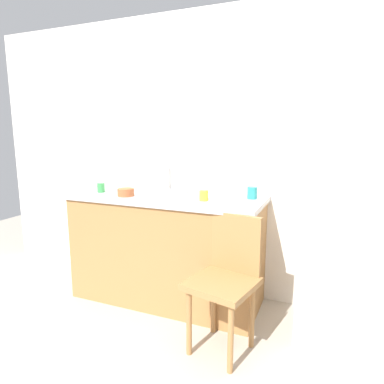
{
  "coord_description": "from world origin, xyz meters",
  "views": [
    {
      "loc": [
        0.86,
        -1.78,
        1.44
      ],
      "look_at": [
        -0.12,
        0.6,
        0.96
      ],
      "focal_mm": 31.42,
      "sensor_mm": 36.0,
      "label": 1
    }
  ],
  "objects_px": {
    "terracotta_bowl": "(126,192)",
    "cup_green": "(101,188)",
    "cup_teal": "(252,193)",
    "refrigerator": "(350,240)",
    "cup_white": "(183,195)",
    "chair": "(226,276)",
    "cup_yellow": "(204,195)"
  },
  "relations": [
    {
      "from": "refrigerator",
      "to": "terracotta_bowl",
      "type": "bearing_deg",
      "value": -174.35
    },
    {
      "from": "cup_teal",
      "to": "cup_green",
      "type": "height_order",
      "value": "cup_teal"
    },
    {
      "from": "cup_green",
      "to": "chair",
      "type": "bearing_deg",
      "value": -15.62
    },
    {
      "from": "chair",
      "to": "cup_green",
      "type": "relative_size",
      "value": 11.18
    },
    {
      "from": "cup_teal",
      "to": "chair",
      "type": "bearing_deg",
      "value": -93.16
    },
    {
      "from": "cup_teal",
      "to": "terracotta_bowl",
      "type": "bearing_deg",
      "value": -163.96
    },
    {
      "from": "terracotta_bowl",
      "to": "cup_white",
      "type": "xyz_separation_m",
      "value": [
        0.49,
        0.04,
        0.01
      ]
    },
    {
      "from": "refrigerator",
      "to": "chair",
      "type": "height_order",
      "value": "refrigerator"
    },
    {
      "from": "terracotta_bowl",
      "to": "cup_white",
      "type": "height_order",
      "value": "cup_white"
    },
    {
      "from": "terracotta_bowl",
      "to": "refrigerator",
      "type": "bearing_deg",
      "value": 5.65
    },
    {
      "from": "terracotta_bowl",
      "to": "cup_yellow",
      "type": "relative_size",
      "value": 1.69
    },
    {
      "from": "chair",
      "to": "cup_teal",
      "type": "height_order",
      "value": "cup_teal"
    },
    {
      "from": "terracotta_bowl",
      "to": "cup_teal",
      "type": "xyz_separation_m",
      "value": [
        0.97,
        0.28,
        0.02
      ]
    },
    {
      "from": "cup_yellow",
      "to": "cup_white",
      "type": "distance_m",
      "value": 0.16
    },
    {
      "from": "cup_white",
      "to": "cup_yellow",
      "type": "bearing_deg",
      "value": 8.87
    },
    {
      "from": "terracotta_bowl",
      "to": "cup_green",
      "type": "distance_m",
      "value": 0.3
    },
    {
      "from": "cup_white",
      "to": "cup_teal",
      "type": "bearing_deg",
      "value": 26.23
    },
    {
      "from": "chair",
      "to": "cup_white",
      "type": "bearing_deg",
      "value": 156.33
    },
    {
      "from": "refrigerator",
      "to": "cup_yellow",
      "type": "relative_size",
      "value": 17.62
    },
    {
      "from": "chair",
      "to": "cup_white",
      "type": "xyz_separation_m",
      "value": [
        -0.45,
        0.33,
        0.45
      ]
    },
    {
      "from": "chair",
      "to": "cup_white",
      "type": "height_order",
      "value": "cup_white"
    },
    {
      "from": "refrigerator",
      "to": "cup_yellow",
      "type": "xyz_separation_m",
      "value": [
        -1.03,
        -0.1,
        0.25
      ]
    },
    {
      "from": "chair",
      "to": "terracotta_bowl",
      "type": "xyz_separation_m",
      "value": [
        -0.94,
        0.28,
        0.44
      ]
    },
    {
      "from": "terracotta_bowl",
      "to": "cup_green",
      "type": "relative_size",
      "value": 1.69
    },
    {
      "from": "terracotta_bowl",
      "to": "cup_teal",
      "type": "relative_size",
      "value": 1.46
    },
    {
      "from": "terracotta_bowl",
      "to": "cup_green",
      "type": "xyz_separation_m",
      "value": [
        -0.29,
        0.06,
        0.01
      ]
    },
    {
      "from": "chair",
      "to": "cup_white",
      "type": "relative_size",
      "value": 11.29
    },
    {
      "from": "chair",
      "to": "cup_teal",
      "type": "distance_m",
      "value": 0.73
    },
    {
      "from": "refrigerator",
      "to": "cup_white",
      "type": "bearing_deg",
      "value": -174.06
    },
    {
      "from": "cup_green",
      "to": "cup_white",
      "type": "distance_m",
      "value": 0.78
    },
    {
      "from": "refrigerator",
      "to": "cup_teal",
      "type": "distance_m",
      "value": 0.76
    },
    {
      "from": "refrigerator",
      "to": "terracotta_bowl",
      "type": "relative_size",
      "value": 10.4
    }
  ]
}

